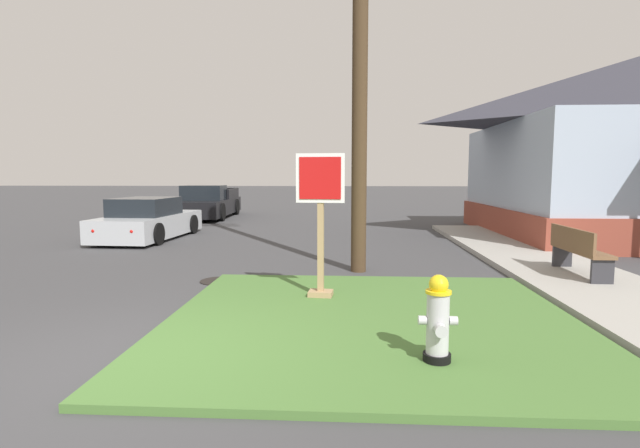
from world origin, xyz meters
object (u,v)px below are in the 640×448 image
Objects in this scene: stop_sign at (320,228)px; pickup_truck_black at (208,204)px; manhole_cover at (220,281)px; parked_sedan_silver at (148,221)px; fire_hydrant at (438,321)px; street_bench at (578,249)px.

pickup_truck_black is at bearing 112.91° from stop_sign.
stop_sign is 3.08× the size of manhole_cover.
parked_sedan_silver is (-3.70, 5.60, 0.53)m from manhole_cover.
manhole_cover is (-1.91, 1.25, -1.12)m from stop_sign.
fire_hydrant is at bearing -62.28° from stop_sign.
fire_hydrant is at bearing -53.48° from parked_sedan_silver.
manhole_cover is 0.12× the size of pickup_truck_black.
stop_sign is 15.14m from pickup_truck_black.
street_bench is (6.48, 0.43, 0.58)m from manhole_cover.
parked_sedan_silver is at bearing 153.05° from street_bench.
manhole_cover is 6.73m from parked_sedan_silver.
parked_sedan_silver is 0.77× the size of pickup_truck_black.
fire_hydrant is 0.40× the size of stop_sign.
street_bench is at bearing 3.77° from manhole_cover.
fire_hydrant reaches higher than manhole_cover.
fire_hydrant is at bearing -128.25° from street_bench.
stop_sign reaches higher than street_bench.
stop_sign is 2.54m from manhole_cover.
parked_sedan_silver reaches higher than manhole_cover.
street_bench reaches higher than fire_hydrant.
pickup_truck_black is at bearing 113.66° from fire_hydrant.
manhole_cover is 0.16× the size of parked_sedan_silver.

